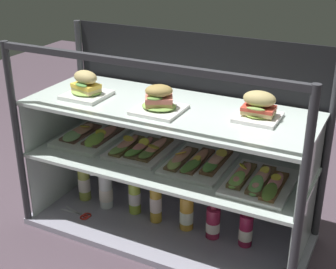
{
  "coord_description": "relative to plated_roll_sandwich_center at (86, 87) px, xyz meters",
  "views": [
    {
      "loc": [
        0.87,
        -1.73,
        1.37
      ],
      "look_at": [
        0.0,
        0.0,
        0.51
      ],
      "focal_mm": 51.69,
      "sensor_mm": 36.0,
      "label": 1
    }
  ],
  "objects": [
    {
      "name": "ground_plane",
      "position": [
        0.39,
        0.05,
        -0.69
      ],
      "size": [
        6.0,
        6.0,
        0.02
      ],
      "primitive_type": "cube",
      "color": "#4E3E49",
      "rests_on": "ground"
    },
    {
      "name": "case_base_deck",
      "position": [
        0.39,
        0.05,
        -0.66
      ],
      "size": [
        1.32,
        0.54,
        0.03
      ],
      "primitive_type": "cube",
      "color": "#9B99AA",
      "rests_on": "ground"
    },
    {
      "name": "case_frame",
      "position": [
        0.39,
        0.2,
        -0.19
      ],
      "size": [
        1.32,
        0.54,
        0.91
      ],
      "color": "#333338",
      "rests_on": "ground"
    },
    {
      "name": "riser_lower_tier",
      "position": [
        0.39,
        0.05,
        -0.48
      ],
      "size": [
        1.25,
        0.47,
        0.33
      ],
      "color": "silver",
      "rests_on": "case_base_deck"
    },
    {
      "name": "shelf_lower_glass",
      "position": [
        0.39,
        0.05,
        -0.31
      ],
      "size": [
        1.27,
        0.49,
        0.02
      ],
      "primitive_type": "cube",
      "color": "silver",
      "rests_on": "riser_lower_tier"
    },
    {
      "name": "riser_upper_tier",
      "position": [
        0.39,
        0.05,
        -0.18
      ],
      "size": [
        1.25,
        0.47,
        0.24
      ],
      "color": "silver",
      "rests_on": "shelf_lower_glass"
    },
    {
      "name": "shelf_upper_glass",
      "position": [
        0.39,
        0.05,
        -0.05
      ],
      "size": [
        1.27,
        0.49,
        0.02
      ],
      "primitive_type": "cube",
      "color": "silver",
      "rests_on": "riser_upper_tier"
    },
    {
      "name": "plated_roll_sandwich_center",
      "position": [
        0.0,
        0.0,
        0.0
      ],
      "size": [
        0.19,
        0.19,
        0.12
      ],
      "color": "white",
      "rests_on": "shelf_upper_glass"
    },
    {
      "name": "plated_roll_sandwich_near_left_corner",
      "position": [
        0.38,
        -0.01,
        -0.0
      ],
      "size": [
        0.2,
        0.2,
        0.12
      ],
      "color": "white",
      "rests_on": "shelf_upper_glass"
    },
    {
      "name": "plated_roll_sandwich_near_right_corner",
      "position": [
        0.77,
        0.09,
        0.0
      ],
      "size": [
        0.17,
        0.17,
        0.12
      ],
      "color": "white",
      "rests_on": "shelf_upper_glass"
    },
    {
      "name": "open_sandwich_tray_far_left",
      "position": [
        -0.05,
        0.08,
        -0.28
      ],
      "size": [
        0.26,
        0.33,
        0.06
      ],
      "color": "white",
      "rests_on": "shelf_lower_glass"
    },
    {
      "name": "open_sandwich_tray_mid_right",
      "position": [
        0.24,
        0.07,
        -0.28
      ],
      "size": [
        0.26,
        0.33,
        0.06
      ],
      "color": "white",
      "rests_on": "shelf_lower_glass"
    },
    {
      "name": "open_sandwich_tray_far_right",
      "position": [
        0.53,
        0.06,
        -0.28
      ],
      "size": [
        0.26,
        0.33,
        0.06
      ],
      "color": "white",
      "rests_on": "shelf_lower_glass"
    },
    {
      "name": "open_sandwich_tray_left_of_center",
      "position": [
        0.82,
        0.01,
        -0.28
      ],
      "size": [
        0.26,
        0.33,
        0.07
      ],
      "color": "white",
      "rests_on": "shelf_lower_glass"
    },
    {
      "name": "juice_bottle_back_right",
      "position": [
        -0.11,
        0.07,
        -0.55
      ],
      "size": [
        0.06,
        0.06,
        0.23
      ],
      "color": "#BAC953",
      "rests_on": "case_base_deck"
    },
    {
      "name": "juice_bottle_near_post",
      "position": [
        0.03,
        0.06,
        -0.55
      ],
      "size": [
        0.07,
        0.07,
        0.24
      ],
      "color": "white",
      "rests_on": "case_base_deck"
    },
    {
      "name": "juice_bottle_front_right_end",
      "position": [
        0.19,
        0.08,
        -0.56
      ],
      "size": [
        0.06,
        0.06,
        0.23
      ],
      "color": "#B2D345",
      "rests_on": "case_base_deck"
    },
    {
      "name": "juice_bottle_front_fourth",
      "position": [
        0.32,
        0.06,
        -0.55
      ],
      "size": [
        0.06,
        0.06,
        0.25
      ],
      "color": "gold",
      "rests_on": "case_base_deck"
    },
    {
      "name": "juice_bottle_tucked_behind",
      "position": [
        0.48,
        0.07,
        -0.56
      ],
      "size": [
        0.07,
        0.07,
        0.21
      ],
      "color": "gold",
      "rests_on": "case_base_deck"
    },
    {
      "name": "juice_bottle_back_left",
      "position": [
        0.61,
        0.06,
        -0.58
      ],
      "size": [
        0.07,
        0.07,
        0.19
      ],
      "color": "#992141",
      "rests_on": "case_base_deck"
    },
    {
      "name": "juice_bottle_front_left_end",
      "position": [
        0.76,
        0.07,
        -0.57
      ],
      "size": [
        0.06,
        0.06,
        0.2
      ],
      "color": "maroon",
      "rests_on": "case_base_deck"
    },
    {
      "name": "kitchen_scissors",
      "position": [
        -0.03,
        -0.07,
        -0.65
      ],
      "size": [
        0.18,
        0.08,
        0.01
      ],
      "color": "silver",
      "rests_on": "case_base_deck"
    }
  ]
}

